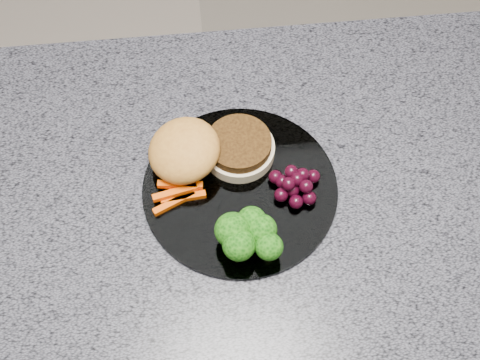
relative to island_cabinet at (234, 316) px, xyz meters
name	(u,v)px	position (x,y,z in m)	size (l,w,h in m)	color
island_cabinet	(234,316)	(0.00, 0.00, 0.00)	(1.20, 0.60, 0.86)	#4F361B
countertop	(231,208)	(0.00, 0.00, 0.45)	(1.20, 0.60, 0.04)	#54545F
plate	(240,189)	(0.01, 0.01, 0.47)	(0.26, 0.26, 0.01)	white
burger	(204,151)	(-0.03, 0.06, 0.50)	(0.20, 0.14, 0.05)	beige
carrot_sticks	(178,194)	(-0.07, 0.01, 0.48)	(0.07, 0.05, 0.02)	#E44C03
broccoli	(248,234)	(0.01, -0.07, 0.51)	(0.08, 0.07, 0.05)	#5A8C33
grape_bunch	(296,184)	(0.09, 0.00, 0.49)	(0.07, 0.06, 0.03)	black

